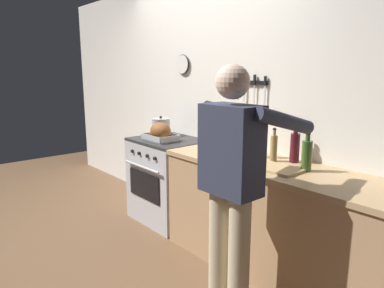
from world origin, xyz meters
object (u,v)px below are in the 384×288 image
Objects in this scene: cutting_board at (276,168)px; bottle_cooking_oil at (262,144)px; stove at (169,180)px; bottle_hot_sauce at (248,147)px; bottle_soy_sauce at (222,138)px; roasting_pan at (161,132)px; bottle_wine_red at (295,147)px; bottle_vinegar at (274,147)px; person_cook at (233,178)px; bottle_olive_oil at (307,155)px; stock_pot at (161,127)px.

bottle_cooking_oil reaches higher than cutting_board.
bottle_hot_sauce is (1.04, 0.07, 0.52)m from stove.
cutting_board is 1.96× the size of bottle_soy_sauce.
bottle_soy_sauce is at bearing 160.16° from cutting_board.
bottle_wine_red is at bearing 11.59° from roasting_pan.
bottle_vinegar is at bearing -10.61° from bottle_cooking_oil.
person_cook is 4.61× the size of cutting_board.
bottle_soy_sauce is (-0.84, 0.03, -0.05)m from bottle_wine_red.
bottle_wine_red is at bearing -2.08° from bottle_soy_sauce.
roasting_pan is at bearing -169.24° from bottle_cooking_oil.
bottle_vinegar is 0.72m from bottle_soy_sauce.
bottle_hot_sauce is at bearing -158.67° from bottle_cooking_oil.
stove is at bearing -172.36° from bottle_wine_red.
roasting_pan is 1.47m from cutting_board.
person_cook is 0.85m from bottle_hot_sauce.
roasting_pan is at bearing -151.07° from bottle_soy_sauce.
bottle_vinegar is (1.29, 0.19, 0.03)m from roasting_pan.
bottle_hot_sauce is 0.66× the size of bottle_cooking_oil.
bottle_cooking_oil is (-0.47, 0.08, -0.01)m from bottle_olive_oil.
stove is at bearing -178.63° from bottle_olive_oil.
bottle_wine_red is (-0.10, 0.81, 0.07)m from person_cook.
bottle_soy_sauce reaches higher than stove.
cutting_board is 1.25× the size of bottle_olive_oil.
roasting_pan is at bearing -170.47° from bottle_hot_sauce.
stock_pot is (-0.24, 0.17, 0.01)m from roasting_pan.
roasting_pan is at bearing -36.28° from stock_pot.
bottle_cooking_oil is at bearing -164.96° from bottle_wine_red.
bottle_olive_oil is (1.86, -0.03, 0.02)m from stock_pot.
bottle_wine_red reaches higher than bottle_olive_oil.
roasting_pan is 1.91× the size of bottle_soy_sauce.
bottle_vinegar is (-0.17, 0.19, 0.10)m from cutting_board.
stock_pot is at bearing -179.30° from bottle_vinegar.
bottle_cooking_oil is at bearing -10.32° from bottle_soy_sauce.
bottle_soy_sauce is at bearing 169.62° from bottle_vinegar.
bottle_soy_sauce is at bearing 10.30° from stock_pot.
bottle_cooking_oil reaches higher than stove.
bottle_vinegar is at bearing 21.36° from person_cook.
roasting_pan is 1.30× the size of bottle_vinegar.
bottle_olive_oil reaches higher than stove.
bottle_wine_red is at bearing 15.04° from bottle_cooking_oil.
person_cook is at bearing -42.07° from bottle_soy_sauce.
stove is 1.42m from bottle_vinegar.
bottle_vinegar is at bearing 3.98° from bottle_hot_sauce.
cutting_board is 0.31m from bottle_wine_red.
person_cook is 9.02× the size of bottle_soy_sauce.
bottle_cooking_oil is (1.15, 0.22, 0.03)m from roasting_pan.
bottle_olive_oil reaches higher than bottle_cooking_oil.
bottle_vinegar reaches higher than stock_pot.
bottle_soy_sauce is (-0.88, 0.32, 0.07)m from cutting_board.
bottle_vinegar is 1.47× the size of bottle_soy_sauce.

